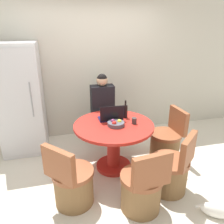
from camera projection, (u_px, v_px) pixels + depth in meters
ground_plane at (113, 176)px, 3.24m from camera, size 12.00×12.00×0.00m
wall_back at (93, 69)px, 4.17m from camera, size 7.00×0.06×2.60m
refrigerator at (21, 100)px, 3.65m from camera, size 0.71×0.72×1.85m
dining_table at (114, 137)px, 3.25m from camera, size 1.17×1.17×0.74m
chair_right_side at (166, 143)px, 3.58m from camera, size 0.50×0.50×0.85m
chair_near_right_corner at (170, 172)px, 2.87m from camera, size 0.58×0.58×0.85m
chair_near_left_corner at (72, 184)px, 2.64m from camera, size 0.58×0.58×0.85m
chair_near_camera at (142, 189)px, 2.56m from camera, size 0.51×0.51×0.85m
person_seated at (102, 107)px, 3.91m from camera, size 0.40×0.37×1.33m
laptop at (111, 117)px, 3.30m from camera, size 0.36×0.21×0.24m
fruit_bowl at (116, 123)px, 3.11m from camera, size 0.24×0.24×0.09m
coffee_cup at (134, 121)px, 3.17m from camera, size 0.07×0.07×0.09m
bottle at (125, 111)px, 3.37m from camera, size 0.06×0.06×0.28m
cat at (217, 211)px, 2.50m from camera, size 0.38×0.31×0.18m
handbag at (172, 167)px, 3.22m from camera, size 0.30×0.14×0.26m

